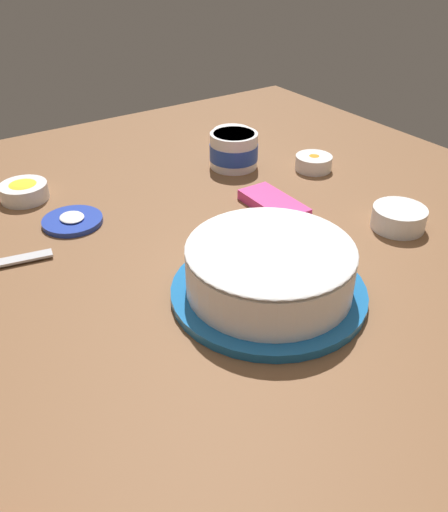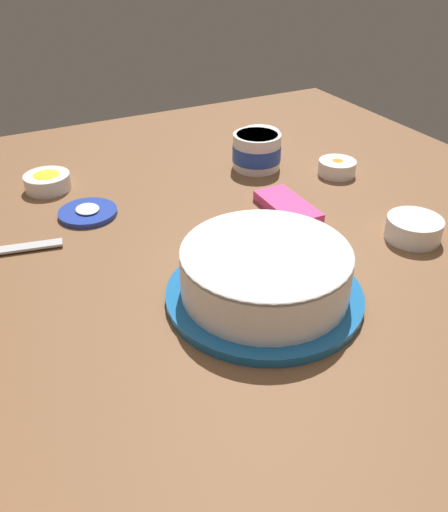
# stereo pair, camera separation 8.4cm
# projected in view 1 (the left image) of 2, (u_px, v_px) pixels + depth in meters

# --- Properties ---
(ground_plane) EXTENTS (1.54, 1.54, 0.00)m
(ground_plane) POSITION_uv_depth(u_px,v_px,m) (202.00, 264.00, 0.89)
(ground_plane) COLOR brown
(frosted_cake) EXTENTS (0.30, 0.30, 0.09)m
(frosted_cake) POSITION_uv_depth(u_px,v_px,m) (270.00, 271.00, 0.79)
(frosted_cake) COLOR #1E6BB2
(frosted_cake) RESTS_ON ground_plane
(frosting_tub) EXTENTS (0.11, 0.11, 0.08)m
(frosting_tub) POSITION_uv_depth(u_px,v_px,m) (234.00, 150.00, 1.20)
(frosting_tub) COLOR white
(frosting_tub) RESTS_ON ground_plane
(frosting_tub_lid) EXTENTS (0.11, 0.11, 0.02)m
(frosting_tub_lid) POSITION_uv_depth(u_px,v_px,m) (72.00, 220.00, 1.00)
(frosting_tub_lid) COLOR #233DAD
(frosting_tub_lid) RESTS_ON ground_plane
(sprinkle_bowl_blue) EXTENTS (0.09, 0.09, 0.03)m
(sprinkle_bowl_blue) POSITION_uv_depth(u_px,v_px,m) (232.00, 135.00, 1.35)
(sprinkle_bowl_blue) COLOR white
(sprinkle_bowl_blue) RESTS_ON ground_plane
(sprinkle_bowl_pink) EXTENTS (0.10, 0.10, 0.04)m
(sprinkle_bowl_pink) POSITION_uv_depth(u_px,v_px,m) (399.00, 217.00, 0.98)
(sprinkle_bowl_pink) COLOR white
(sprinkle_bowl_pink) RESTS_ON ground_plane
(sprinkle_bowl_yellow) EXTENTS (0.09, 0.09, 0.04)m
(sprinkle_bowl_yellow) POSITION_uv_depth(u_px,v_px,m) (24.00, 191.00, 1.07)
(sprinkle_bowl_yellow) COLOR white
(sprinkle_bowl_yellow) RESTS_ON ground_plane
(sprinkle_bowl_orange) EXTENTS (0.08, 0.08, 0.03)m
(sprinkle_bowl_orange) POSITION_uv_depth(u_px,v_px,m) (314.00, 162.00, 1.20)
(sprinkle_bowl_orange) COLOR white
(sprinkle_bowl_orange) RESTS_ON ground_plane
(candy_box_lower) EXTENTS (0.15, 0.07, 0.02)m
(candy_box_lower) POSITION_uv_depth(u_px,v_px,m) (274.00, 204.00, 1.04)
(candy_box_lower) COLOR #E53D8E
(candy_box_lower) RESTS_ON ground_plane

